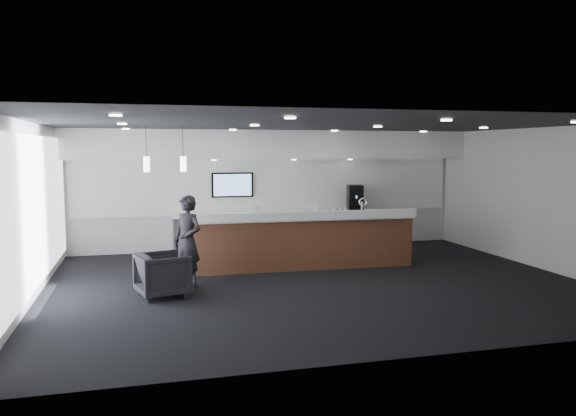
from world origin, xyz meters
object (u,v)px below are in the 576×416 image
object	(u,v)px
service_counter	(299,241)
coffee_machine	(355,198)
lounge_guest	(188,241)
armchair	(163,275)

from	to	relation	value
service_counter	coffee_machine	size ratio (longest dim) A/B	7.57
coffee_machine	lounge_guest	size ratio (longest dim) A/B	0.39
coffee_machine	armchair	size ratio (longest dim) A/B	0.79
service_counter	coffee_machine	distance (m)	3.24
lounge_guest	service_counter	bearing A→B (deg)	71.22
coffee_machine	armchair	bearing A→B (deg)	-131.23
armchair	lounge_guest	bearing A→B (deg)	-52.53
coffee_machine	armchair	world-z (taller)	coffee_machine
service_counter	armchair	size ratio (longest dim) A/B	6.00
coffee_machine	lounge_guest	xyz separation A→B (m)	(-4.61, -3.33, -0.43)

